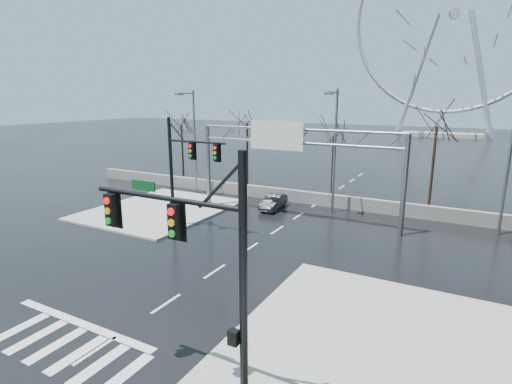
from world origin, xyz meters
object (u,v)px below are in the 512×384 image
Objects in this scene: ferris_wheel at (453,22)px; car at (274,202)px; signal_mast_far at (183,164)px; sign_gantry at (290,153)px; signal_mast_near at (202,255)px.

ferris_wheel is 13.76× the size of car.
ferris_wheel is (10.87, 86.04, 21.30)m from signal_mast_far.
signal_mast_far is 8.14m from sign_gantry.
car is at bearing 110.50° from signal_mast_near.
signal_mast_far is (-11.01, 13.00, -0.04)m from signal_mast_near.
signal_mast_near is 17.03m from signal_mast_far.
car is (-7.87, 21.04, -4.26)m from signal_mast_near.
sign_gantry is at bearing 106.19° from signal_mast_near.
car is (3.14, 8.04, -4.22)m from signal_mast_far.
signal_mast_near reaches higher than sign_gantry.
sign_gantry is at bearing -45.34° from car.
car is at bearing 68.66° from signal_mast_far.
sign_gantry is 5.53m from car.
ferris_wheel is (5.38, 80.04, 20.95)m from sign_gantry.
ferris_wheel reaches higher than car.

